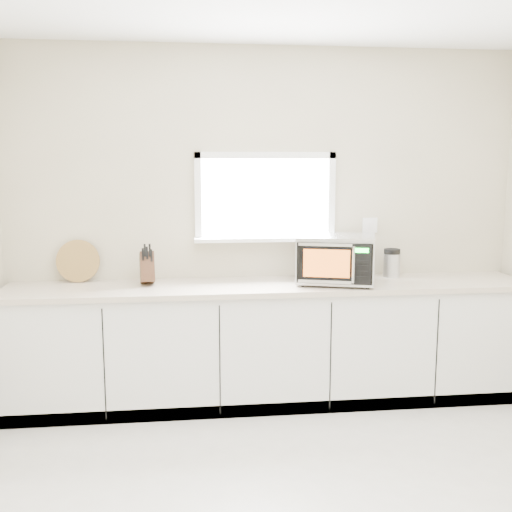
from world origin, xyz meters
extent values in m
cube|color=beige|center=(0.00, 2.00, 1.35)|extent=(4.00, 0.02, 2.70)
cube|color=white|center=(0.00, 1.99, 1.55)|extent=(1.00, 0.02, 0.60)
cube|color=white|center=(0.00, 1.92, 1.23)|extent=(1.12, 0.16, 0.03)
cube|color=white|center=(0.00, 1.97, 1.88)|extent=(1.10, 0.04, 0.05)
cube|color=white|center=(0.00, 1.97, 1.23)|extent=(1.10, 0.04, 0.05)
cube|color=white|center=(-0.53, 1.97, 1.55)|extent=(0.05, 0.04, 0.70)
cube|color=white|center=(0.53, 1.97, 1.55)|extent=(0.05, 0.04, 0.70)
cube|color=white|center=(0.85, 1.99, 1.32)|extent=(0.12, 0.01, 0.12)
cube|color=silver|center=(0.00, 1.70, 0.44)|extent=(3.92, 0.60, 0.88)
cube|color=beige|center=(0.00, 1.69, 0.90)|extent=(3.92, 0.64, 0.04)
cylinder|color=black|center=(0.22, 1.57, 0.93)|extent=(0.03, 0.03, 0.02)
cylinder|color=black|center=(0.32, 1.89, 0.93)|extent=(0.03, 0.03, 0.02)
cylinder|color=black|center=(0.67, 1.43, 0.93)|extent=(0.03, 0.03, 0.02)
cylinder|color=black|center=(0.77, 1.75, 0.93)|extent=(0.03, 0.03, 0.02)
cube|color=#B6B9BE|center=(0.49, 1.66, 1.11)|extent=(0.66, 0.57, 0.34)
cube|color=black|center=(0.43, 1.45, 1.11)|extent=(0.52, 0.17, 0.30)
cube|color=orange|center=(0.37, 1.46, 1.11)|extent=(0.32, 0.10, 0.20)
cylinder|color=silver|center=(0.55, 1.39, 1.11)|extent=(0.03, 0.03, 0.26)
cube|color=black|center=(0.61, 1.39, 1.11)|extent=(0.13, 0.05, 0.29)
cube|color=#19FF33|center=(0.61, 1.39, 1.21)|extent=(0.09, 0.03, 0.03)
cube|color=silver|center=(0.49, 1.66, 1.28)|extent=(0.66, 0.57, 0.01)
cube|color=#483219|center=(-0.91, 1.77, 1.05)|extent=(0.13, 0.23, 0.26)
cube|color=black|center=(-0.94, 1.72, 1.15)|extent=(0.02, 0.04, 0.09)
cube|color=black|center=(-0.91, 1.72, 1.16)|extent=(0.02, 0.04, 0.09)
cube|color=black|center=(-0.88, 1.73, 1.14)|extent=(0.02, 0.04, 0.09)
cube|color=black|center=(-0.92, 1.72, 1.19)|extent=(0.02, 0.04, 0.09)
cube|color=black|center=(-0.89, 1.73, 1.19)|extent=(0.02, 0.04, 0.09)
cylinder|color=olive|center=(-1.44, 1.94, 1.08)|extent=(0.32, 0.08, 0.32)
cylinder|color=#B6B9BE|center=(1.00, 1.86, 1.01)|extent=(0.16, 0.16, 0.19)
cylinder|color=black|center=(1.00, 1.86, 1.13)|extent=(0.16, 0.16, 0.04)
camera|label=1|loc=(-0.62, -2.66, 1.82)|focal=42.00mm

